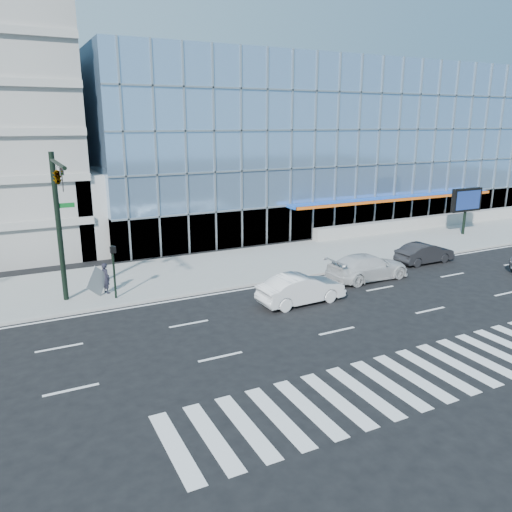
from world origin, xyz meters
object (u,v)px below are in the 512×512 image
(dark_sedan, at_px, (425,253))
(pedestrian, at_px, (106,278))
(ped_signal_post, at_px, (114,264))
(traffic_signal, at_px, (58,194))
(tilted_panel, at_px, (97,281))
(white_sedan, at_px, (301,289))
(marquee_sign, at_px, (466,201))
(white_suv, at_px, (368,267))

(dark_sedan, distance_m, pedestrian, 21.51)
(ped_signal_post, bearing_deg, traffic_signal, -171.48)
(tilted_panel, bearing_deg, white_sedan, -68.89)
(dark_sedan, bearing_deg, ped_signal_post, 84.22)
(ped_signal_post, bearing_deg, marquee_sign, 5.71)
(white_suv, height_order, tilted_panel, tilted_panel)
(white_suv, height_order, pedestrian, pedestrian)
(white_suv, distance_m, pedestrian, 15.87)
(marquee_sign, bearing_deg, ped_signal_post, -174.29)
(traffic_signal, distance_m, marquee_sign, 33.32)
(ped_signal_post, relative_size, tilted_panel, 2.31)
(traffic_signal, distance_m, white_suv, 18.49)
(tilted_panel, bearing_deg, ped_signal_post, -79.25)
(marquee_sign, relative_size, dark_sedan, 0.92)
(white_suv, distance_m, dark_sedan, 6.12)
(white_sedan, bearing_deg, tilted_panel, 58.01)
(pedestrian, relative_size, tilted_panel, 1.37)
(marquee_sign, xyz_separation_m, tilted_panel, (-31.33, -2.35, -2.00))
(traffic_signal, bearing_deg, white_suv, -9.00)
(traffic_signal, bearing_deg, marquee_sign, 5.92)
(white_sedan, bearing_deg, pedestrian, 54.59)
(traffic_signal, xyz_separation_m, dark_sedan, (23.48, -1.57, -5.45))
(marquee_sign, bearing_deg, white_suv, -158.24)
(marquee_sign, bearing_deg, pedestrian, -176.48)
(white_suv, bearing_deg, dark_sedan, -80.32)
(ped_signal_post, relative_size, white_sedan, 0.61)
(tilted_panel, bearing_deg, dark_sedan, -46.08)
(traffic_signal, bearing_deg, ped_signal_post, 8.52)
(ped_signal_post, height_order, dark_sedan, ped_signal_post)
(traffic_signal, height_order, marquee_sign, traffic_signal)
(marquee_sign, height_order, dark_sedan, marquee_sign)
(dark_sedan, bearing_deg, pedestrian, 81.23)
(ped_signal_post, height_order, white_suv, ped_signal_post)
(ped_signal_post, distance_m, white_suv, 15.37)
(white_suv, distance_m, white_sedan, 6.25)
(marquee_sign, distance_m, white_sedan, 23.05)
(white_suv, bearing_deg, pedestrian, 72.66)
(white_sedan, bearing_deg, traffic_signal, 66.19)
(marquee_sign, relative_size, pedestrian, 2.24)
(white_sedan, relative_size, dark_sedan, 1.13)
(traffic_signal, relative_size, dark_sedan, 1.84)
(marquee_sign, distance_m, white_suv, 16.86)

